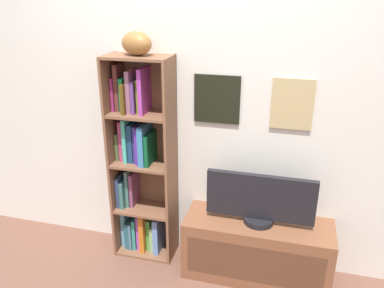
% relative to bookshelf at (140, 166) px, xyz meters
% --- Properties ---
extents(back_wall, '(4.80, 0.08, 2.31)m').
position_rel_bookshelf_xyz_m(back_wall, '(0.42, 0.13, 0.38)').
color(back_wall, silver).
rests_on(back_wall, ground).
extents(bookshelf, '(0.49, 0.27, 1.64)m').
position_rel_bookshelf_xyz_m(bookshelf, '(0.00, 0.00, 0.00)').
color(bookshelf, brown).
rests_on(bookshelf, ground).
extents(football, '(0.29, 0.25, 0.16)m').
position_rel_bookshelf_xyz_m(football, '(0.04, -0.03, 0.95)').
color(football, olive).
rests_on(football, bookshelf).
extents(tv_stand, '(1.09, 0.39, 0.47)m').
position_rel_bookshelf_xyz_m(tv_stand, '(0.96, -0.09, -0.53)').
color(tv_stand, brown).
rests_on(tv_stand, ground).
extents(television, '(0.78, 0.22, 0.38)m').
position_rel_bookshelf_xyz_m(television, '(0.96, -0.09, -0.11)').
color(television, black).
rests_on(television, tv_stand).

